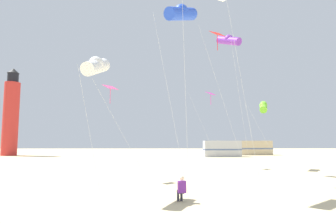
{
  "coord_description": "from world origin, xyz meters",
  "views": [
    {
      "loc": [
        -0.36,
        -6.56,
        2.68
      ],
      "look_at": [
        0.05,
        13.13,
        4.72
      ],
      "focal_mm": 30.4,
      "sensor_mm": 36.0,
      "label": 1
    }
  ],
  "objects_px": {
    "rv_van_silver": "(222,149)",
    "kite_diamond_magenta": "(210,96)",
    "kite_diamond_rainbow": "(111,90)",
    "kite_tube_violet": "(229,40)",
    "kite_flyer_standing": "(181,188)",
    "kite_diamond_scarlet": "(218,40)",
    "lighthouse_distant": "(11,114)",
    "rv_van_tan": "(255,148)",
    "kite_tube_blue": "(181,13)",
    "kite_tube_white": "(96,66)",
    "kite_tube_lime": "(263,107)"
  },
  "relations": [
    {
      "from": "kite_diamond_rainbow",
      "to": "kite_tube_lime",
      "type": "bearing_deg",
      "value": 29.46
    },
    {
      "from": "kite_tube_lime",
      "to": "kite_tube_blue",
      "type": "distance_m",
      "value": 16.38
    },
    {
      "from": "kite_tube_white",
      "to": "rv_van_tan",
      "type": "height_order",
      "value": "kite_tube_white"
    },
    {
      "from": "kite_tube_blue",
      "to": "rv_van_tan",
      "type": "bearing_deg",
      "value": 67.31
    },
    {
      "from": "kite_flyer_standing",
      "to": "kite_tube_violet",
      "type": "xyz_separation_m",
      "value": [
        5.01,
        11.29,
        10.96
      ]
    },
    {
      "from": "kite_flyer_standing",
      "to": "kite_diamond_scarlet",
      "type": "distance_m",
      "value": 11.46
    },
    {
      "from": "kite_diamond_rainbow",
      "to": "rv_van_tan",
      "type": "height_order",
      "value": "kite_diamond_rainbow"
    },
    {
      "from": "kite_tube_violet",
      "to": "rv_van_silver",
      "type": "height_order",
      "value": "kite_tube_violet"
    },
    {
      "from": "kite_diamond_rainbow",
      "to": "rv_van_silver",
      "type": "relative_size",
      "value": 1.05
    },
    {
      "from": "kite_flyer_standing",
      "to": "kite_diamond_magenta",
      "type": "relative_size",
      "value": 0.15
    },
    {
      "from": "kite_tube_blue",
      "to": "rv_van_tan",
      "type": "relative_size",
      "value": 1.59
    },
    {
      "from": "kite_flyer_standing",
      "to": "rv_van_tan",
      "type": "distance_m",
      "value": 46.71
    },
    {
      "from": "kite_flyer_standing",
      "to": "lighthouse_distant",
      "type": "distance_m",
      "value": 51.82
    },
    {
      "from": "kite_diamond_scarlet",
      "to": "kite_diamond_rainbow",
      "type": "xyz_separation_m",
      "value": [
        -7.56,
        1.11,
        -3.43
      ]
    },
    {
      "from": "kite_tube_lime",
      "to": "kite_diamond_rainbow",
      "type": "xyz_separation_m",
      "value": [
        -13.83,
        -7.81,
        0.19
      ]
    },
    {
      "from": "kite_diamond_magenta",
      "to": "kite_diamond_scarlet",
      "type": "height_order",
      "value": "kite_diamond_scarlet"
    },
    {
      "from": "kite_diamond_magenta",
      "to": "kite_tube_white",
      "type": "distance_m",
      "value": 17.39
    },
    {
      "from": "kite_tube_white",
      "to": "rv_van_silver",
      "type": "bearing_deg",
      "value": 68.83
    },
    {
      "from": "kite_diamond_scarlet",
      "to": "kite_tube_violet",
      "type": "relative_size",
      "value": 0.85
    },
    {
      "from": "kite_flyer_standing",
      "to": "lighthouse_distant",
      "type": "relative_size",
      "value": 0.07
    },
    {
      "from": "kite_tube_white",
      "to": "rv_van_silver",
      "type": "height_order",
      "value": "kite_tube_white"
    },
    {
      "from": "rv_van_silver",
      "to": "kite_tube_blue",
      "type": "bearing_deg",
      "value": -105.77
    },
    {
      "from": "lighthouse_distant",
      "to": "kite_diamond_rainbow",
      "type": "bearing_deg",
      "value": -53.75
    },
    {
      "from": "kite_tube_lime",
      "to": "rv_van_tan",
      "type": "height_order",
      "value": "kite_tube_lime"
    },
    {
      "from": "kite_tube_white",
      "to": "kite_tube_violet",
      "type": "relative_size",
      "value": 0.59
    },
    {
      "from": "kite_tube_white",
      "to": "kite_diamond_scarlet",
      "type": "relative_size",
      "value": 0.69
    },
    {
      "from": "kite_diamond_magenta",
      "to": "kite_tube_violet",
      "type": "xyz_separation_m",
      "value": [
        0.82,
        -5.21,
        4.17
      ]
    },
    {
      "from": "kite_tube_lime",
      "to": "kite_diamond_rainbow",
      "type": "bearing_deg",
      "value": -150.54
    },
    {
      "from": "kite_flyer_standing",
      "to": "kite_tube_violet",
      "type": "height_order",
      "value": "kite_tube_violet"
    },
    {
      "from": "kite_tube_blue",
      "to": "rv_van_silver",
      "type": "relative_size",
      "value": 1.6
    },
    {
      "from": "kite_tube_blue",
      "to": "kite_tube_violet",
      "type": "xyz_separation_m",
      "value": [
        4.83,
        9.29,
        1.9
      ]
    },
    {
      "from": "kite_diamond_magenta",
      "to": "lighthouse_distant",
      "type": "height_order",
      "value": "lighthouse_distant"
    },
    {
      "from": "kite_tube_white",
      "to": "kite_diamond_magenta",
      "type": "bearing_deg",
      "value": 61.01
    },
    {
      "from": "kite_diamond_magenta",
      "to": "rv_van_silver",
      "type": "height_order",
      "value": "kite_diamond_magenta"
    },
    {
      "from": "lighthouse_distant",
      "to": "kite_tube_blue",
      "type": "bearing_deg",
      "value": -53.0
    },
    {
      "from": "kite_flyer_standing",
      "to": "kite_diamond_rainbow",
      "type": "bearing_deg",
      "value": -70.99
    },
    {
      "from": "lighthouse_distant",
      "to": "kite_diamond_scarlet",
      "type": "bearing_deg",
      "value": -47.3
    },
    {
      "from": "kite_diamond_rainbow",
      "to": "lighthouse_distant",
      "type": "distance_m",
      "value": 42.73
    },
    {
      "from": "kite_tube_violet",
      "to": "kite_flyer_standing",
      "type": "bearing_deg",
      "value": -113.9
    },
    {
      "from": "kite_flyer_standing",
      "to": "kite_tube_blue",
      "type": "distance_m",
      "value": 9.27
    },
    {
      "from": "kite_tube_lime",
      "to": "rv_van_silver",
      "type": "bearing_deg",
      "value": 88.98
    },
    {
      "from": "kite_diamond_magenta",
      "to": "lighthouse_distant",
      "type": "relative_size",
      "value": 0.47
    },
    {
      "from": "kite_diamond_magenta",
      "to": "kite_flyer_standing",
      "type": "bearing_deg",
      "value": -104.25
    },
    {
      "from": "kite_diamond_magenta",
      "to": "kite_diamond_rainbow",
      "type": "relative_size",
      "value": 1.17
    },
    {
      "from": "kite_tube_violet",
      "to": "lighthouse_distant",
      "type": "xyz_separation_m",
      "value": [
        -34.81,
        30.48,
        -3.73
      ]
    },
    {
      "from": "rv_van_silver",
      "to": "kite_diamond_magenta",
      "type": "bearing_deg",
      "value": -105.51
    },
    {
      "from": "kite_tube_blue",
      "to": "lighthouse_distant",
      "type": "bearing_deg",
      "value": 127.0
    },
    {
      "from": "kite_diamond_scarlet",
      "to": "lighthouse_distant",
      "type": "relative_size",
      "value": 0.62
    },
    {
      "from": "kite_diamond_magenta",
      "to": "kite_tube_violet",
      "type": "distance_m",
      "value": 6.72
    },
    {
      "from": "kite_diamond_magenta",
      "to": "kite_diamond_scarlet",
      "type": "relative_size",
      "value": 0.76
    }
  ]
}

